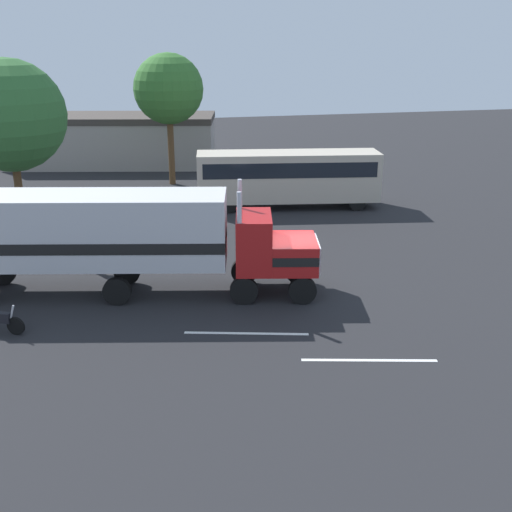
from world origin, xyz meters
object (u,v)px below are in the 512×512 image
object	(u,v)px
tree_left	(10,116)
parked_car	(130,212)
parked_bus	(288,174)
tree_center	(169,89)
person_bystander	(94,253)
semi_truck	(122,235)

from	to	relation	value
tree_left	parked_car	bearing A→B (deg)	-24.05
parked_bus	tree_center	xyz separation A→B (m)	(-6.11, 8.32, 4.52)
person_bystander	tree_left	xyz separation A→B (m)	(-3.98, 9.65, 5.02)
person_bystander	parked_car	size ratio (longest dim) A/B	0.37
tree_left	tree_center	distance (m)	12.15
semi_truck	tree_center	world-z (taller)	tree_center
semi_truck	parked_car	size ratio (longest dim) A/B	3.26
semi_truck	tree_left	world-z (taller)	tree_left
semi_truck	person_bystander	world-z (taller)	semi_truck
tree_center	parked_bus	bearing A→B (deg)	-53.71
parked_bus	tree_left	world-z (taller)	tree_left
tree_center	person_bystander	bearing A→B (deg)	-107.85
parked_bus	tree_left	distance (m)	16.11
parked_bus	tree_center	world-z (taller)	tree_center
parked_bus	tree_left	xyz separation A→B (m)	(-15.62, 0.79, 3.84)
semi_truck	parked_bus	bearing A→B (deg)	48.39
tree_center	semi_truck	bearing A→B (deg)	-102.20
semi_truck	tree_left	xyz separation A→B (m)	(-5.17, 12.56, 3.39)
parked_car	tree_center	xyz separation A→B (m)	(3.55, 10.19, 5.78)
parked_bus	parked_car	bearing A→B (deg)	-169.05
person_bystander	parked_car	xyz separation A→B (m)	(1.98, 6.99, -0.09)
semi_truck	parked_bus	size ratio (longest dim) A/B	1.27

